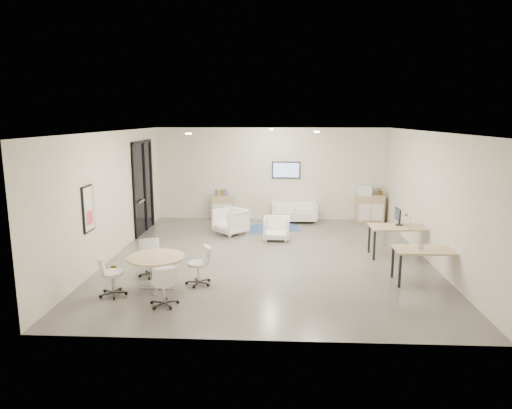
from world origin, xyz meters
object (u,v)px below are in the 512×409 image
object	(u,v)px
sideboard_right	(370,208)
desk_rear	(400,230)
armchair_right	(277,227)
loveseat	(294,213)
round_table	(156,260)
armchair_left	(231,220)
desk_front	(429,253)
sideboard_left	(223,208)

from	to	relation	value
sideboard_right	desk_rear	distance (m)	4.06
armchair_right	desk_rear	distance (m)	3.52
loveseat	round_table	distance (m)	7.18
loveseat	desk_rear	size ratio (longest dim) A/B	0.99
armchair_left	desk_front	distance (m)	6.19
sideboard_left	desk_rear	size ratio (longest dim) A/B	0.54
loveseat	desk_rear	distance (m)	4.70
desk_front	round_table	world-z (taller)	desk_front
desk_front	sideboard_left	bearing A→B (deg)	130.86
sideboard_right	desk_rear	size ratio (longest dim) A/B	0.59
sideboard_right	loveseat	world-z (taller)	sideboard_right
loveseat	armchair_left	xyz separation A→B (m)	(-2.01, -1.80, 0.12)
sideboard_right	desk_front	size ratio (longest dim) A/B	0.64
sideboard_right	armchair_left	distance (m)	5.00
sideboard_right	armchair_left	bearing A→B (deg)	-157.25
round_table	desk_rear	bearing A→B (deg)	24.53
sideboard_left	desk_rear	bearing A→B (deg)	-38.79
armchair_left	armchair_right	size ratio (longest dim) A/B	1.14
sideboard_left	armchair_left	distance (m)	2.02
desk_front	sideboard_right	bearing A→B (deg)	90.84
sideboard_left	armchair_right	size ratio (longest dim) A/B	1.12
loveseat	armchair_right	bearing A→B (deg)	-105.62
loveseat	armchair_left	bearing A→B (deg)	-140.19
armchair_left	round_table	distance (m)	4.81
sideboard_right	loveseat	bearing A→B (deg)	-176.96
sideboard_right	desk_front	distance (m)	5.95
sideboard_left	sideboard_right	xyz separation A→B (m)	(5.09, -0.03, 0.04)
loveseat	armchair_left	distance (m)	2.70
armchair_right	loveseat	bearing A→B (deg)	78.78
sideboard_left	sideboard_right	bearing A→B (deg)	-0.31
loveseat	desk_rear	xyz separation A→B (m)	(2.59, -3.91, 0.41)
sideboard_left	loveseat	xyz separation A→B (m)	(2.48, -0.17, -0.11)
sideboard_left	loveseat	size ratio (longest dim) A/B	0.55
loveseat	armchair_left	size ratio (longest dim) A/B	1.81
armchair_left	desk_rear	bearing A→B (deg)	19.50
loveseat	round_table	size ratio (longest dim) A/B	1.33
armchair_right	round_table	world-z (taller)	armchair_right
sideboard_left	armchair_right	world-z (taller)	sideboard_left
loveseat	armchair_right	world-z (taller)	armchair_right
sideboard_left	loveseat	distance (m)	2.49
armchair_left	armchair_right	distance (m)	1.55
sideboard_right	round_table	bearing A→B (deg)	-130.53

